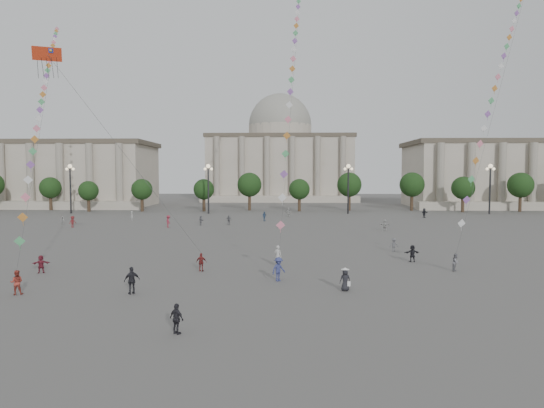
{
  "coord_description": "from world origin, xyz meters",
  "views": [
    {
      "loc": [
        1.12,
        -33.78,
        8.34
      ],
      "look_at": [
        0.05,
        12.0,
        5.59
      ],
      "focal_mm": 32.0,
      "sensor_mm": 36.0,
      "label": 1
    }
  ],
  "objects": [
    {
      "name": "person_crowd_4",
      "position": [
        2.11,
        62.1,
        0.92
      ],
      "size": [
        1.75,
        1.29,
        1.83
      ],
      "primitive_type": "imported",
      "rotation": [
        0.0,
        0.0,
        3.64
      ],
      "color": "#BABAB6",
      "rests_on": "ground"
    },
    {
      "name": "hat_person",
      "position": [
        5.59,
        0.76,
        0.85
      ],
      "size": [
        0.84,
        0.61,
        1.69
      ],
      "color": "black",
      "rests_on": "ground"
    },
    {
      "name": "kite_flyer_0",
      "position": [
        -17.47,
        -0.86,
        0.86
      ],
      "size": [
        0.99,
        0.87,
        1.72
      ],
      "primitive_type": "imported",
      "rotation": [
        0.0,
        0.0,
        3.44
      ],
      "color": "#A1372B",
      "rests_on": "ground"
    },
    {
      "name": "person_crowd_17",
      "position": [
        -17.11,
        42.25,
        0.97
      ],
      "size": [
        1.29,
        1.45,
        1.95
      ],
      "primitive_type": "imported",
      "rotation": [
        0.0,
        0.0,
        2.14
      ],
      "color": "maroon",
      "rests_on": "ground"
    },
    {
      "name": "lamp_post_far_east",
      "position": [
        45.0,
        70.0,
        7.35
      ],
      "size": [
        2.0,
        0.9,
        10.65
      ],
      "color": "#262628",
      "rests_on": "ground"
    },
    {
      "name": "kite_flyer_2",
      "position": [
        16.1,
        8.17,
        0.77
      ],
      "size": [
        0.92,
        0.95,
        1.54
      ],
      "primitive_type": "imported",
      "rotation": [
        0.0,
        0.0,
        0.9
      ],
      "color": "slate",
      "rests_on": "ground"
    },
    {
      "name": "hall_central",
      "position": [
        0.0,
        129.22,
        14.23
      ],
      "size": [
        48.3,
        34.3,
        35.5
      ],
      "color": "#ADA491",
      "rests_on": "ground"
    },
    {
      "name": "kite_train_west",
      "position": [
        -29.29,
        28.29,
        20.08
      ],
      "size": [
        22.83,
        54.67,
        69.53
      ],
      "color": "#3F3F3F",
      "rests_on": "ground"
    },
    {
      "name": "tourist_1",
      "position": [
        -4.45,
        -8.97,
        0.81
      ],
      "size": [
        1.01,
        0.87,
        1.62
      ],
      "primitive_type": "imported",
      "rotation": [
        0.0,
        0.0,
        2.54
      ],
      "color": "#232228",
      "rests_on": "ground"
    },
    {
      "name": "kite_train_east",
      "position": [
        28.56,
        27.1,
        23.91
      ],
      "size": [
        23.9,
        35.4,
        59.52
      ],
      "color": "#3F3F3F",
      "rests_on": "ground"
    },
    {
      "name": "lamp_post_mid_west",
      "position": [
        -15.0,
        70.0,
        7.35
      ],
      "size": [
        2.0,
        0.9,
        10.65
      ],
      "color": "#262628",
      "rests_on": "ground"
    },
    {
      "name": "tourist_2",
      "position": [
        -19.49,
        6.54,
        0.76
      ],
      "size": [
        1.49,
        0.9,
        1.53
      ],
      "primitive_type": "imported",
      "rotation": [
        0.0,
        0.0,
        3.48
      ],
      "color": "maroon",
      "rests_on": "ground"
    },
    {
      "name": "person_crowd_12",
      "position": [
        -12.53,
        45.82,
        0.79
      ],
      "size": [
        1.28,
        1.44,
        1.58
      ],
      "primitive_type": "imported",
      "rotation": [
        0.0,
        0.0,
        2.24
      ],
      "color": "slate",
      "rests_on": "ground"
    },
    {
      "name": "kite_flyer_1",
      "position": [
        0.76,
        3.83,
        0.95
      ],
      "size": [
        1.39,
        1.32,
        1.9
      ],
      "primitive_type": "imported",
      "rotation": [
        0.0,
        0.0,
        0.69
      ],
      "color": "navy",
      "rests_on": "ground"
    },
    {
      "name": "kite_train_mid",
      "position": [
        2.78,
        32.48,
        27.05
      ],
      "size": [
        4.53,
        53.73,
        72.25
      ],
      "color": "#3F3F3F",
      "rests_on": "ground"
    },
    {
      "name": "person_crowd_3",
      "position": [
        13.53,
        12.62,
        0.81
      ],
      "size": [
        1.56,
        0.71,
        1.62
      ],
      "primitive_type": "imported",
      "rotation": [
        0.0,
        0.0,
        3.3
      ],
      "color": "black",
      "rests_on": "ground"
    },
    {
      "name": "person_crowd_7",
      "position": [
        16.33,
        38.63,
        0.85
      ],
      "size": [
        1.58,
        0.52,
        1.7
      ],
      "primitive_type": "imported",
      "rotation": [
        0.0,
        0.0,
        3.13
      ],
      "color": "#B3B2AE",
      "rests_on": "ground"
    },
    {
      "name": "tourist_4",
      "position": [
        -9.48,
        -0.51,
        0.96
      ],
      "size": [
        1.19,
        1.03,
        1.92
      ],
      "primitive_type": "imported",
      "rotation": [
        0.0,
        0.0,
        3.75
      ],
      "color": "black",
      "rests_on": "ground"
    },
    {
      "name": "person_crowd_16",
      "position": [
        -8.01,
        46.61,
        0.81
      ],
      "size": [
        0.97,
        0.45,
        1.62
      ],
      "primitive_type": "imported",
      "rotation": [
        0.0,
        0.0,
        6.23
      ],
      "color": "#5A5B5F",
      "rests_on": "ground"
    },
    {
      "name": "lamp_post_far_west",
      "position": [
        -45.0,
        70.0,
        7.35
      ],
      "size": [
        2.0,
        0.9,
        10.65
      ],
      "color": "#262628",
      "rests_on": "ground"
    },
    {
      "name": "ground",
      "position": [
        0.0,
        0.0,
        0.0
      ],
      "size": [
        360.0,
        360.0,
        0.0
      ],
      "primitive_type": "plane",
      "color": "#54514F",
      "rests_on": "ground"
    },
    {
      "name": "person_crowd_0",
      "position": [
        -2.32,
        53.47,
        0.87
      ],
      "size": [
        1.02,
        1.01,
        1.73
      ],
      "primitive_type": "imported",
      "rotation": [
        0.0,
        0.0,
        0.78
      ],
      "color": "#355178",
      "rests_on": "ground"
    },
    {
      "name": "tree_row",
      "position": [
        0.0,
        78.0,
        5.39
      ],
      "size": [
        137.12,
        5.12,
        8.0
      ],
      "color": "#36281B",
      "rests_on": "ground"
    },
    {
      "name": "dragon_kite",
      "position": [
        -17.69,
        5.27,
        17.17
      ],
      "size": [
        7.07,
        1.82,
        20.4
      ],
      "color": "red",
      "rests_on": "ground"
    },
    {
      "name": "person_crowd_1",
      "position": [
        -34.95,
        44.25,
        0.8
      ],
      "size": [
        0.97,
        0.99,
        1.6
      ],
      "primitive_type": "imported",
      "rotation": [
        0.0,
        0.0,
        2.29
      ],
      "color": "beige",
      "rests_on": "ground"
    },
    {
      "name": "tourist_0",
      "position": [
        -5.97,
        7.55,
        0.79
      ],
      "size": [
        0.95,
        0.44,
        1.59
      ],
      "primitive_type": "imported",
      "rotation": [
        0.0,
        0.0,
        3.08
      ],
      "color": "maroon",
      "rests_on": "ground"
    },
    {
      "name": "lamp_post_mid_east",
      "position": [
        15.0,
        70.0,
        7.35
      ],
      "size": [
        2.0,
        0.9,
        10.65
      ],
      "color": "#262628",
      "rests_on": "ground"
    },
    {
      "name": "person_crowd_13",
      "position": [
        0.64,
        9.94,
        0.97
      ],
      "size": [
        0.84,
        0.72,
        1.95
      ],
      "primitive_type": "imported",
      "rotation": [
        0.0,
        0.0,
        2.7
      ],
      "color": "#B6B5B2",
      "rests_on": "ground"
    },
    {
      "name": "person_crowd_9",
      "position": [
        28.56,
        60.7,
        0.94
      ],
      "size": [
        1.73,
        1.46,
        1.87
      ],
      "primitive_type": "imported",
      "rotation": [
        0.0,
        0.0,
        0.62
      ],
      "color": "black",
      "rests_on": "ground"
    },
    {
      "name": "person_crowd_10",
      "position": [
        -26.71,
        54.29,
        0.85
      ],
      "size": [
        0.68,
        0.74,
        1.7
      ],
      "primitive_type": "imported",
      "rotation": [
        0.0,
        0.0,
        2.15
      ],
      "color": "#B7B7B3",
      "rests_on": "ground"
    },
    {
      "name": "person_crowd_2",
      "position": [
        -32.37,
        42.07,
        0.91
      ],
      "size": [
        1.19,
        1.35,
        1.82
      ],
      "primitive_type": "imported",
      "rotation": [
        0.0,
        0.0,
        1.02
      ],
      "color": "maroon",
      "rests_on": "ground"
    },
    {
      "name": "person_crowd_6",
      "position": [
        13.15,
        18.76,
        0.74
      ],
      "size": [
        0.99,
        0.61,
        1.48
      ],
      "primitive_type": "imported",
      "rotation": [
        0.0,
        0.0,
        0.06
      ],
      "color": "#57575B",
      "rests_on": "ground"
    }
  ]
}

